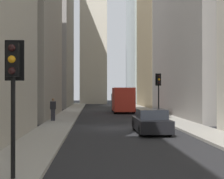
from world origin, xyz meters
name	(u,v)px	position (x,y,z in m)	size (l,w,h in m)	color
ground_plane	(123,129)	(0.00, 0.00, 0.00)	(135.00, 135.00, 0.00)	#262628
sidewalk_right	(54,128)	(0.00, 4.50, 0.07)	(90.00, 2.20, 0.14)	#A8A399
sidewalk_left	(191,127)	(0.00, -4.50, 0.07)	(90.00, 2.20, 0.14)	#A8A399
building_left_far	(176,25)	(28.45, -10.59, 12.59)	(15.19, 10.50, 25.16)	#9E8966
building_right_far	(39,28)	(31.98, 10.60, 12.54)	(16.85, 10.00, 25.08)	gray
building_right_midfar	(1,17)	(9.89, 10.60, 9.41)	(14.16, 10.00, 18.81)	gray
delivery_truck	(123,100)	(16.52, -1.40, 1.46)	(6.46, 2.25, 2.84)	red
sedan_black	(151,122)	(-2.53, -1.40, 0.66)	(4.30, 1.78, 1.42)	black
traffic_light_foreground	(13,76)	(-12.84, 4.11, 2.86)	(0.43, 0.52, 3.71)	black
traffic_light_midblock	(159,85)	(7.75, -3.88, 3.02)	(0.43, 0.52, 3.92)	black
pedestrian	(53,108)	(4.51, 5.13, 1.11)	(0.26, 0.44, 1.77)	#33333D
discarded_bottle	(175,123)	(0.87, -3.66, 0.25)	(0.07, 0.07, 0.27)	#999EA3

